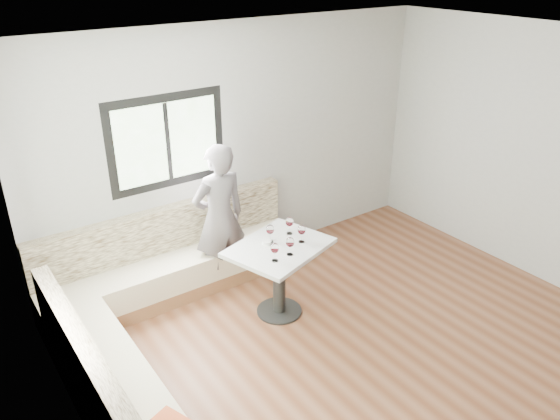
# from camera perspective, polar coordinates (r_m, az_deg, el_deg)

# --- Properties ---
(room) EXTENTS (5.01, 5.01, 2.81)m
(room) POSITION_cam_1_polar(r_m,az_deg,el_deg) (4.48, 11.57, -1.97)
(room) COLOR brown
(room) RESTS_ON ground
(banquette) EXTENTS (2.90, 2.80, 0.95)m
(banquette) POSITION_cam_1_polar(r_m,az_deg,el_deg) (5.43, -13.25, -10.17)
(banquette) COLOR brown
(banquette) RESTS_ON ground
(table) EXTENTS (1.15, 1.00, 0.80)m
(table) POSITION_cam_1_polar(r_m,az_deg,el_deg) (5.51, -0.08, -5.55)
(table) COLOR black
(table) RESTS_ON ground
(person) EXTENTS (0.62, 0.41, 1.68)m
(person) POSITION_cam_1_polar(r_m,az_deg,el_deg) (5.89, -6.34, -0.86)
(person) COLOR #595255
(person) RESTS_ON ground
(olive_ramekin) EXTENTS (0.09, 0.09, 0.04)m
(olive_ramekin) POSITION_cam_1_polar(r_m,az_deg,el_deg) (5.43, -1.40, -3.39)
(olive_ramekin) COLOR white
(olive_ramekin) RESTS_ON table
(wine_glass_a) EXTENTS (0.08, 0.08, 0.19)m
(wine_glass_a) POSITION_cam_1_polar(r_m,az_deg,el_deg) (5.09, -0.55, -4.07)
(wine_glass_a) COLOR white
(wine_glass_a) RESTS_ON table
(wine_glass_b) EXTENTS (0.08, 0.08, 0.19)m
(wine_glass_b) POSITION_cam_1_polar(r_m,az_deg,el_deg) (5.19, 1.06, -3.44)
(wine_glass_b) COLOR white
(wine_glass_b) RESTS_ON table
(wine_glass_c) EXTENTS (0.08, 0.08, 0.19)m
(wine_glass_c) POSITION_cam_1_polar(r_m,az_deg,el_deg) (5.42, 2.28, -2.14)
(wine_glass_c) COLOR white
(wine_glass_c) RESTS_ON table
(wine_glass_d) EXTENTS (0.08, 0.08, 0.19)m
(wine_glass_d) POSITION_cam_1_polar(r_m,az_deg,el_deg) (5.42, -1.04, -2.10)
(wine_glass_d) COLOR white
(wine_glass_d) RESTS_ON table
(wine_glass_e) EXTENTS (0.08, 0.08, 0.19)m
(wine_glass_e) POSITION_cam_1_polar(r_m,az_deg,el_deg) (5.57, 1.00, -1.29)
(wine_glass_e) COLOR white
(wine_glass_e) RESTS_ON table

